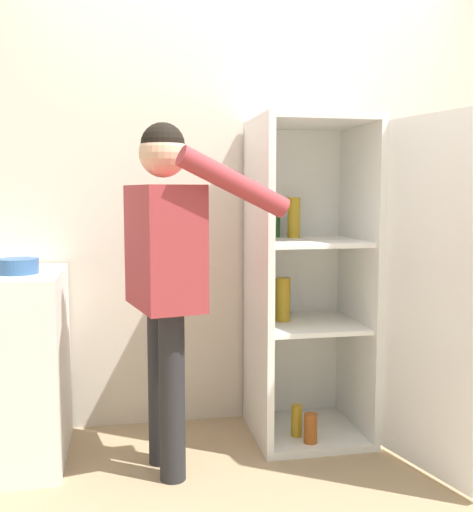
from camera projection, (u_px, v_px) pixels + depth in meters
The scene contains 5 objects.
ground_plane at pixel (289, 498), 2.54m from camera, with size 12.00×12.00×0.00m, color tan.
wall_back at pixel (243, 195), 3.36m from camera, with size 7.00×0.06×2.55m.
refrigerator at pixel (330, 283), 3.06m from camera, with size 0.78×1.15×1.66m.
person at pixel (166, 257), 2.68m from camera, with size 0.71×0.59×1.60m.
bowl at pixel (18, 266), 2.75m from camera, with size 0.18×0.18×0.07m.
Camera 1 is at (-0.68, -2.33, 1.29)m, focal length 42.00 mm.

